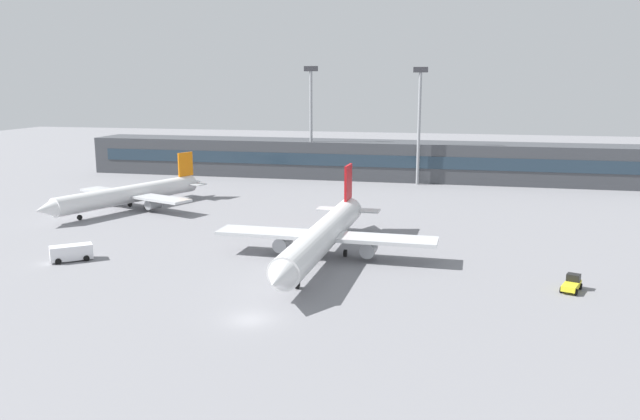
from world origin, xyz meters
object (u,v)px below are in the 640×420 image
airplane_near (323,236)px  airplane_mid (129,195)px  floodlight_tower_east (311,115)px  floodlight_tower_west (419,118)px  service_van_white (71,252)px  baggage_tug_yellow (572,284)px

airplane_near → airplane_mid: bearing=149.3°
floodlight_tower_east → airplane_mid: bearing=-118.1°
airplane_mid → floodlight_tower_west: 65.45m
airplane_near → service_van_white: bearing=-166.5°
baggage_tug_yellow → floodlight_tower_east: bearing=122.7°
service_van_white → floodlight_tower_east: bearing=79.9°
floodlight_tower_west → airplane_near: bearing=-96.4°
airplane_near → floodlight_tower_west: (7.45, 66.12, 11.95)m
airplane_near → service_van_white: airplane_near is taller
service_van_white → floodlight_tower_west: bearing=61.9°
airplane_near → baggage_tug_yellow: 30.51m
airplane_near → airplane_mid: 48.56m
baggage_tug_yellow → floodlight_tower_west: size_ratio=0.15×
service_van_white → floodlight_tower_east: (13.66, 76.50, 14.24)m
baggage_tug_yellow → floodlight_tower_east: 90.12m
baggage_tug_yellow → service_van_white: service_van_white is taller
service_van_white → floodlight_tower_west: size_ratio=0.20×
floodlight_tower_west → airplane_mid: bearing=-140.0°
floodlight_tower_east → service_van_white: bearing=-100.1°
service_van_white → floodlight_tower_east: floodlight_tower_east is taller
airplane_mid → floodlight_tower_east: floodlight_tower_east is taller
airplane_near → floodlight_tower_east: floodlight_tower_east is taller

